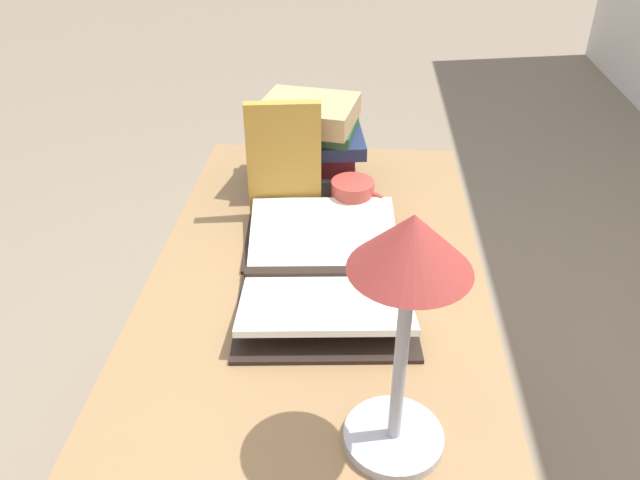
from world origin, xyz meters
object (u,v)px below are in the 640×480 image
book_stack_tall (309,145)px  book_standing_upright (284,162)px  reading_lamp (408,285)px  open_book (324,271)px  coffee_mug (353,198)px

book_stack_tall → book_standing_upright: size_ratio=1.04×
book_stack_tall → reading_lamp: 0.80m
open_book → coffee_mug: (-0.24, 0.05, 0.02)m
open_book → book_standing_upright: size_ratio=1.86×
book_standing_upright → coffee_mug: book_standing_upright is taller
reading_lamp → book_standing_upright: bearing=-159.9°
open_book → book_standing_upright: bearing=-160.9°
book_stack_tall → reading_lamp: bearing=13.5°
coffee_mug → book_standing_upright: bearing=-84.1°
book_standing_upright → coffee_mug: bearing=88.5°
book_standing_upright → reading_lamp: reading_lamp is taller
book_stack_tall → book_standing_upright: (0.16, -0.04, 0.03)m
book_stack_tall → reading_lamp: reading_lamp is taller
reading_lamp → book_stack_tall: bearing=-166.5°
book_standing_upright → coffee_mug: (-0.02, 0.15, -0.09)m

